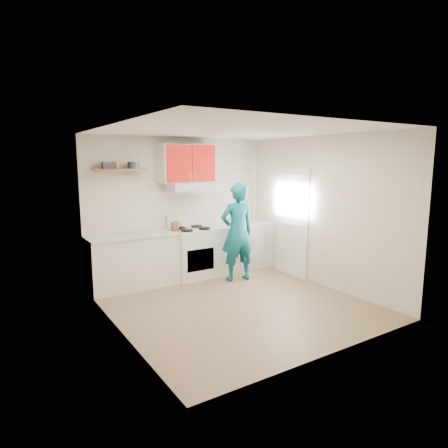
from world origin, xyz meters
TOP-DOWN VIEW (x-y plane):
  - floor at (0.00, 0.00)m, footprint 3.80×3.80m
  - ceiling at (0.00, 0.00)m, footprint 3.60×3.80m
  - back_wall at (0.00, 1.90)m, footprint 3.60×0.04m
  - front_wall at (0.00, -1.90)m, footprint 3.60×0.04m
  - left_wall at (-1.80, 0.00)m, footprint 0.04×3.80m
  - right_wall at (1.80, 0.00)m, footprint 0.04×3.80m
  - door at (1.78, 0.70)m, footprint 0.05×0.85m
  - door_glass at (1.75, 0.70)m, footprint 0.01×0.55m
  - counter_left at (-1.04, 1.60)m, footprint 1.52×0.60m
  - counter_right at (1.14, 1.60)m, footprint 1.32×0.60m
  - stove at (0.10, 1.57)m, footprint 0.76×0.65m
  - range_hood at (0.10, 1.68)m, footprint 0.76×0.44m
  - upper_cabinets at (0.10, 1.73)m, footprint 1.02×0.33m
  - shelf at (-1.15, 1.75)m, footprint 0.90×0.30m
  - books at (-1.34, 1.75)m, footprint 0.23×0.17m
  - tin at (-0.93, 1.72)m, footprint 0.24×0.24m
  - kettle at (-0.11, 1.79)m, footprint 0.20×0.20m
  - crock at (-0.25, 1.58)m, footprint 0.19×0.19m
  - cutting_board at (0.82, 1.52)m, footprint 0.30×0.25m
  - silicone_mat at (1.64, 1.64)m, footprint 0.35×0.31m
  - person at (0.71, 0.98)m, footprint 0.70×0.51m

SIDE VIEW (x-z plane):
  - floor at x=0.00m, z-range 0.00..0.00m
  - counter_left at x=-1.04m, z-range 0.00..0.90m
  - counter_right at x=1.14m, z-range 0.00..0.90m
  - stove at x=0.10m, z-range 0.00..0.92m
  - person at x=0.71m, z-range 0.00..1.78m
  - silicone_mat at x=1.64m, z-range 0.90..0.91m
  - cutting_board at x=0.82m, z-range 0.90..0.92m
  - crock at x=-0.25m, z-range 0.90..1.07m
  - kettle at x=-0.11m, z-range 0.92..1.07m
  - door at x=1.78m, z-range 0.00..2.05m
  - back_wall at x=0.00m, z-range 0.00..2.60m
  - front_wall at x=0.00m, z-range 0.00..2.60m
  - left_wall at x=-1.80m, z-range 0.00..2.60m
  - right_wall at x=1.80m, z-range 0.00..2.60m
  - door_glass at x=1.75m, z-range 0.98..1.92m
  - range_hood at x=0.10m, z-range 1.62..1.77m
  - shelf at x=-1.15m, z-range 2.00..2.04m
  - books at x=-1.34m, z-range 2.04..2.15m
  - tin at x=-0.93m, z-range 2.04..2.15m
  - upper_cabinets at x=0.10m, z-range 1.77..2.47m
  - ceiling at x=0.00m, z-range 2.58..2.62m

